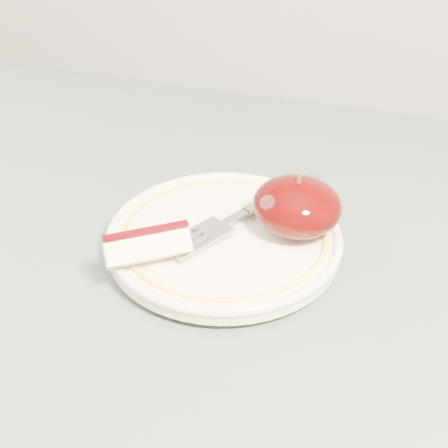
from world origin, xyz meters
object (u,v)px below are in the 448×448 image
(fork, at_px, (245,213))
(apple_half, at_px, (297,206))
(table, at_px, (138,408))
(plate, at_px, (224,237))

(fork, bearing_deg, apple_half, -65.59)
(table, relative_size, plate, 4.42)
(plate, bearing_deg, apple_half, 24.09)
(table, relative_size, fork, 5.30)
(table, height_order, plate, plate)
(table, distance_m, fork, 0.19)
(fork, bearing_deg, table, -168.78)
(table, distance_m, plate, 0.16)
(table, height_order, fork, fork)
(plate, height_order, fork, fork)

